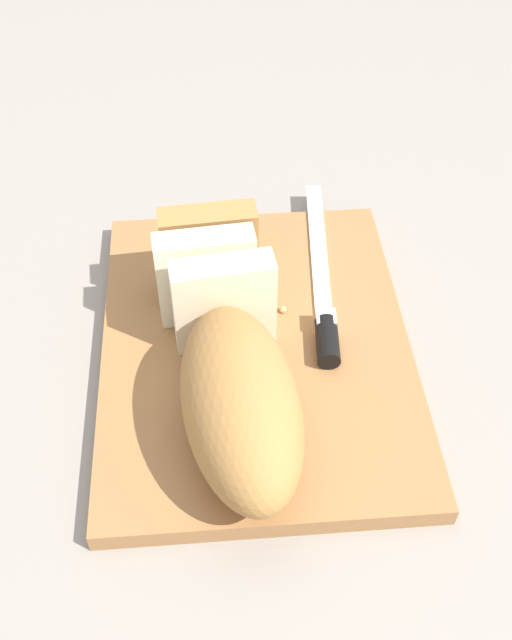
% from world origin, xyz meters
% --- Properties ---
extents(ground_plane, '(3.00, 3.00, 0.00)m').
position_xyz_m(ground_plane, '(0.00, 0.00, 0.00)').
color(ground_plane, gray).
extents(cutting_board, '(0.38, 0.30, 0.02)m').
position_xyz_m(cutting_board, '(0.00, 0.00, 0.01)').
color(cutting_board, '#9E6B3D').
rests_on(cutting_board, ground_plane).
extents(bread_loaf, '(0.31, 0.12, 0.10)m').
position_xyz_m(bread_loaf, '(-0.06, 0.03, 0.07)').
color(bread_loaf, '#A8753D').
rests_on(bread_loaf, cutting_board).
extents(bread_knife, '(0.27, 0.05, 0.02)m').
position_xyz_m(bread_knife, '(0.03, -0.07, 0.03)').
color(bread_knife, silver).
rests_on(bread_knife, cutting_board).
extents(crumb_near_knife, '(0.01, 0.01, 0.01)m').
position_xyz_m(crumb_near_knife, '(0.07, -0.01, 0.02)').
color(crumb_near_knife, tan).
rests_on(crumb_near_knife, cutting_board).
extents(crumb_near_loaf, '(0.00, 0.00, 0.00)m').
position_xyz_m(crumb_near_loaf, '(-0.02, 0.03, 0.02)').
color(crumb_near_loaf, tan).
rests_on(crumb_near_loaf, cutting_board).
extents(crumb_stray_left, '(0.01, 0.01, 0.01)m').
position_xyz_m(crumb_stray_left, '(0.04, -0.03, 0.02)').
color(crumb_stray_left, tan).
rests_on(crumb_stray_left, cutting_board).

